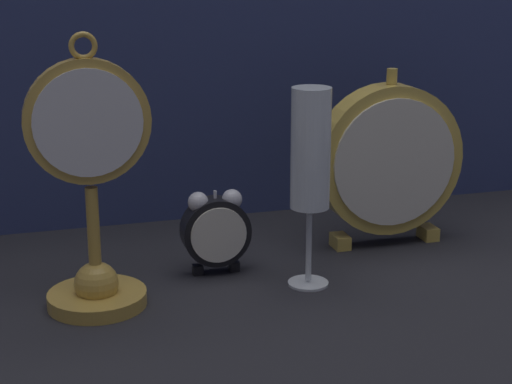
{
  "coord_description": "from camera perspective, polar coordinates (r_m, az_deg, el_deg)",
  "views": [
    {
      "loc": [
        -0.28,
        -0.86,
        0.39
      ],
      "look_at": [
        0.0,
        0.08,
        0.11
      ],
      "focal_mm": 60.0,
      "sensor_mm": 36.0,
      "label": 1
    }
  ],
  "objects": [
    {
      "name": "ground_plane",
      "position": [
        0.99,
        1.31,
        -7.13
      ],
      "size": [
        4.0,
        4.0,
        0.0
      ],
      "primitive_type": "plane",
      "color": "#232328"
    },
    {
      "name": "champagne_flute",
      "position": [
        0.98,
        3.65,
        2.11
      ],
      "size": [
        0.05,
        0.05,
        0.24
      ],
      "color": "silver",
      "rests_on": "ground_plane"
    },
    {
      "name": "alarm_clock_twin_bell",
      "position": [
        1.04,
        -2.7,
        -2.42
      ],
      "size": [
        0.08,
        0.03,
        0.11
      ],
      "color": "black",
      "rests_on": "ground_plane"
    },
    {
      "name": "pocket_watch_on_stand",
      "position": [
        0.95,
        -10.88,
        -0.72
      ],
      "size": [
        0.13,
        0.11,
        0.31
      ],
      "color": "gold",
      "rests_on": "ground_plane"
    },
    {
      "name": "mantel_clock_silver",
      "position": [
        1.14,
        8.84,
        2.1
      ],
      "size": [
        0.2,
        0.04,
        0.24
      ],
      "color": "gold",
      "rests_on": "ground_plane"
    }
  ]
}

